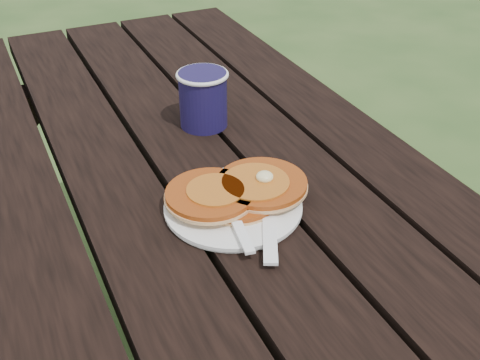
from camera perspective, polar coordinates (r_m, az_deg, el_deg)
name	(u,v)px	position (r m, az deg, el deg)	size (l,w,h in m)	color
picnic_table	(226,353)	(1.23, -1.33, -16.08)	(1.36, 1.80, 0.75)	black
plate	(233,207)	(0.93, -0.65, -2.61)	(0.21, 0.21, 0.01)	white
pancake_stack	(238,191)	(0.94, -0.18, -1.00)	(0.23, 0.15, 0.04)	#A44312
knife	(269,224)	(0.89, 2.79, -4.16)	(0.02, 0.18, 0.01)	white
fork	(240,229)	(0.87, -0.02, -4.69)	(0.03, 0.16, 0.01)	white
coffee_cup	(203,96)	(1.15, -3.52, 7.95)	(0.10, 0.10, 0.11)	#17113C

